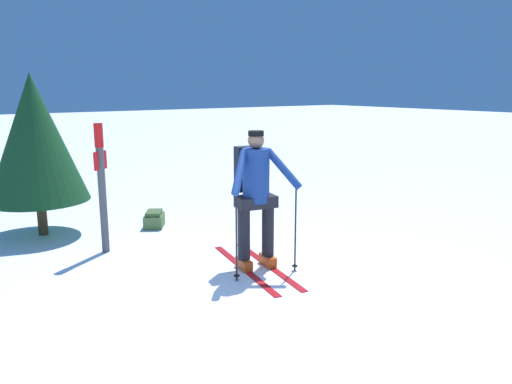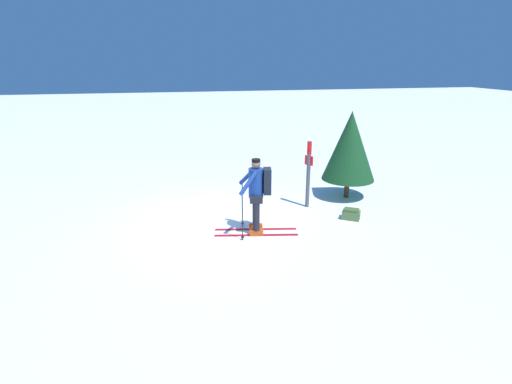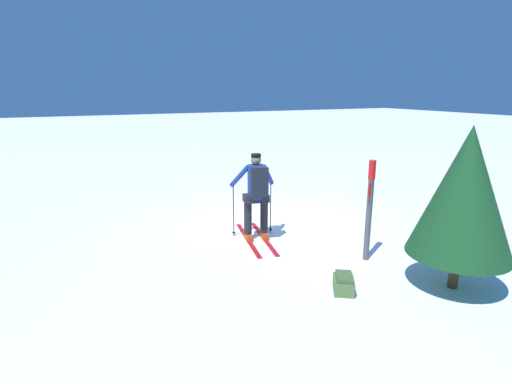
# 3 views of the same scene
# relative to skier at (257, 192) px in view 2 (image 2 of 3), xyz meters

# --- Properties ---
(ground_plane) EXTENTS (80.00, 80.00, 0.00)m
(ground_plane) POSITION_rel_skier_xyz_m (0.65, -0.74, -0.96)
(ground_plane) COLOR white
(skier) EXTENTS (1.89, 0.91, 1.69)m
(skier) POSITION_rel_skier_xyz_m (0.00, 0.00, 0.00)
(skier) COLOR red
(skier) RESTS_ON ground_plane
(dropped_backpack) EXTENTS (0.50, 0.46, 0.26)m
(dropped_backpack) POSITION_rel_skier_xyz_m (-2.39, -0.27, -0.84)
(dropped_backpack) COLOR #4C6B38
(dropped_backpack) RESTS_ON ground_plane
(trail_marker) EXTENTS (0.15, 0.21, 1.73)m
(trail_marker) POSITION_rel_skier_xyz_m (-1.64, -1.31, 0.06)
(trail_marker) COLOR #4C4C51
(trail_marker) RESTS_ON ground_plane
(pine_tree) EXTENTS (1.44, 1.44, 2.39)m
(pine_tree) POSITION_rel_skier_xyz_m (-2.98, -1.81, 0.49)
(pine_tree) COLOR #4C331E
(pine_tree) RESTS_ON ground_plane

